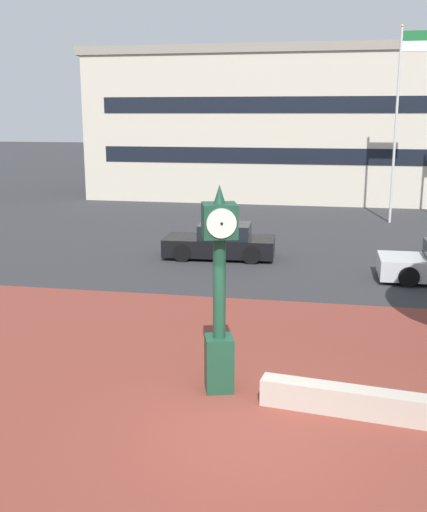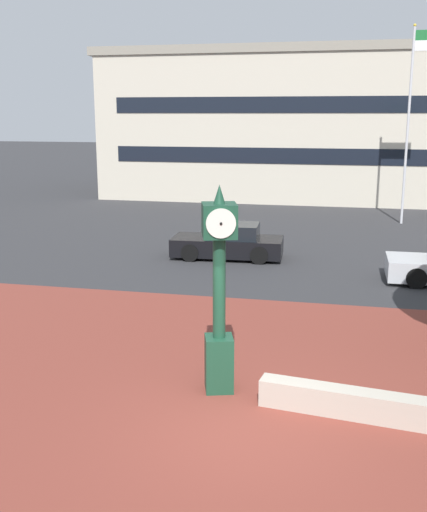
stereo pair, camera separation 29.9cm
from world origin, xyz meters
The scene contains 7 objects.
ground_plane centered at (0.00, 0.00, 0.00)m, with size 200.00×200.00×0.00m, color #2D2D30.
plaza_brick_paving centered at (0.00, 1.72, 0.00)m, with size 44.00×11.43×0.01m, color brown.
planter_wall centered at (1.68, 0.86, 0.25)m, with size 3.20×0.40×0.50m, color #ADA393.
street_clock centered at (-0.78, 1.42, 1.90)m, with size 0.77×0.80×3.97m.
car_street_mid centered at (-2.71, 12.43, 0.57)m, with size 4.11×1.96×1.28m.
flagpole_primary centered at (4.27, 21.39, 5.39)m, with size 1.68×0.14×9.18m.
civic_building centered at (0.55, 31.86, 4.53)m, with size 28.90×11.45×9.04m.
Camera 1 is at (1.17, -9.41, 5.20)m, focal length 43.20 mm.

